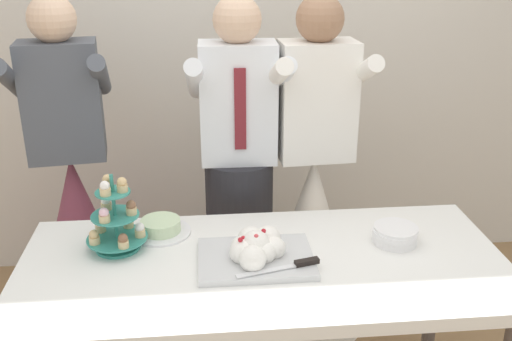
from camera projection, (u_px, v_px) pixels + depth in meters
name	position (u px, v px, depth m)	size (l,w,h in m)	color
rear_wall	(237.00, 20.00, 3.20)	(5.20, 0.10, 2.90)	beige
dessert_table	(264.00, 278.00, 2.17)	(1.80, 0.80, 0.78)	white
cupcake_stand	(116.00, 222.00, 2.19)	(0.23, 0.23, 0.31)	teal
main_cake_tray	(256.00, 251.00, 2.13)	(0.43, 0.31, 0.12)	silver
plate_stack	(395.00, 235.00, 2.26)	(0.18, 0.18, 0.07)	white
round_cake	(161.00, 227.00, 2.34)	(0.24, 0.24, 0.06)	white
person_groom	(239.00, 193.00, 2.77)	(0.46, 0.49, 1.66)	#232328
person_bride	(312.00, 221.00, 2.86)	(0.56, 0.56, 1.66)	white
person_guest	(78.00, 222.00, 2.86)	(0.56, 0.56, 1.66)	brown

